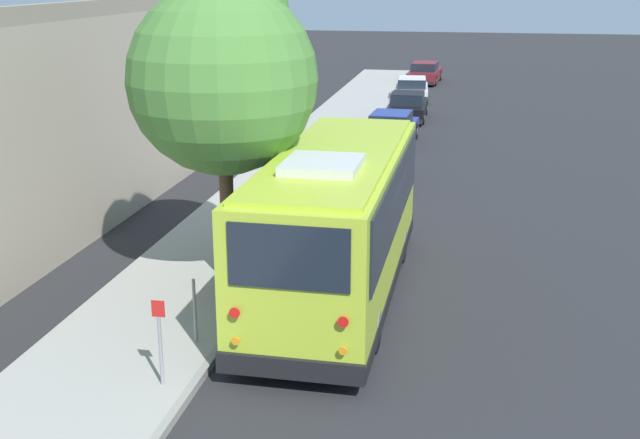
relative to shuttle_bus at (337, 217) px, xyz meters
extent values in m
plane|color=#28282B|center=(0.38, -0.18, -1.78)|extent=(160.00, 160.00, 0.00)
cube|color=#A3A099|center=(0.38, 3.34, -1.71)|extent=(80.00, 3.26, 0.15)
cube|color=gray|center=(0.38, 1.64, -1.71)|extent=(80.00, 0.14, 0.15)
cube|color=#ADC633|center=(0.00, 0.00, -0.10)|extent=(8.45, 2.54, 2.78)
cube|color=black|center=(0.00, 0.00, -1.35)|extent=(8.50, 2.59, 0.28)
cube|color=black|center=(0.00, 0.00, 0.50)|extent=(7.76, 2.62, 1.33)
cube|color=black|center=(4.24, -0.04, 0.50)|extent=(0.05, 2.16, 1.39)
cube|color=black|center=(-4.23, 0.04, 0.60)|extent=(0.05, 1.98, 1.06)
cube|color=black|center=(4.24, -0.04, 1.15)|extent=(0.06, 1.78, 0.22)
cube|color=#ADC633|center=(0.00, 0.00, 1.33)|extent=(7.93, 2.31, 0.10)
cube|color=silver|center=(-1.50, 0.01, 1.45)|extent=(1.56, 1.41, 0.20)
cube|color=black|center=(4.26, -0.04, -1.31)|extent=(0.12, 2.49, 0.36)
cube|color=black|center=(-4.25, 0.04, -1.31)|extent=(0.12, 2.49, 0.36)
cylinder|color=red|center=(-4.29, 0.93, -0.38)|extent=(0.03, 0.18, 0.18)
cylinder|color=orange|center=(-4.29, 0.93, -0.88)|extent=(0.03, 0.14, 0.14)
cylinder|color=red|center=(-4.30, -0.85, -0.38)|extent=(0.03, 0.18, 0.18)
cylinder|color=orange|center=(-4.30, -0.85, -0.88)|extent=(0.03, 0.14, 0.14)
cube|color=white|center=(4.31, 0.78, -1.14)|extent=(0.04, 0.32, 0.18)
cube|color=white|center=(4.30, -0.87, -1.14)|extent=(0.04, 0.32, 0.18)
cube|color=black|center=(3.97, 1.35, 0.77)|extent=(0.06, 0.10, 0.24)
cylinder|color=black|center=(2.51, 1.05, -1.26)|extent=(1.06, 0.31, 1.06)
cylinder|color=slate|center=(2.51, 1.05, -1.26)|extent=(0.48, 0.32, 0.48)
cylinder|color=black|center=(2.49, -1.10, -1.26)|extent=(1.06, 0.31, 1.06)
cylinder|color=slate|center=(2.49, -1.10, -1.26)|extent=(0.48, 0.32, 0.48)
cylinder|color=black|center=(-2.35, 1.10, -1.26)|extent=(1.06, 0.31, 1.06)
cylinder|color=slate|center=(-2.35, 1.10, -1.26)|extent=(0.48, 0.32, 0.48)
cylinder|color=black|center=(-2.37, -1.06, -1.26)|extent=(1.06, 0.31, 1.06)
cylinder|color=slate|center=(-2.37, -1.06, -1.26)|extent=(0.48, 0.32, 0.48)
cube|color=#19234C|center=(9.95, 0.68, -1.33)|extent=(4.21, 1.91, 0.61)
cube|color=black|center=(9.84, 0.68, -0.78)|extent=(2.02, 1.58, 0.48)
cube|color=#19234C|center=(9.84, 0.68, -0.54)|extent=(1.94, 1.54, 0.05)
cube|color=black|center=(12.04, 0.59, -1.53)|extent=(0.15, 1.68, 0.20)
cube|color=black|center=(7.85, 0.77, -1.53)|extent=(0.15, 1.68, 0.20)
cylinder|color=black|center=(11.29, 1.41, -1.48)|extent=(0.62, 0.23, 0.61)
cylinder|color=slate|center=(11.29, 1.41, -1.48)|extent=(0.28, 0.23, 0.27)
cylinder|color=black|center=(11.22, -0.17, -1.48)|extent=(0.62, 0.23, 0.61)
cylinder|color=slate|center=(11.22, -0.17, -1.48)|extent=(0.28, 0.23, 0.27)
cylinder|color=black|center=(8.67, 1.53, -1.48)|extent=(0.62, 0.23, 0.61)
cylinder|color=slate|center=(8.67, 1.53, -1.48)|extent=(0.28, 0.23, 0.27)
cylinder|color=black|center=(8.60, -0.06, -1.48)|extent=(0.62, 0.23, 0.61)
cylinder|color=slate|center=(8.60, -0.06, -1.48)|extent=(0.28, 0.23, 0.27)
cube|color=navy|center=(16.06, 0.53, -1.30)|extent=(4.10, 1.95, 0.64)
cube|color=black|center=(15.95, 0.53, -0.74)|extent=(1.98, 1.60, 0.48)
cube|color=navy|center=(15.95, 0.53, -0.50)|extent=(1.90, 1.56, 0.05)
cube|color=black|center=(18.08, 0.42, -1.52)|extent=(0.17, 1.69, 0.20)
cube|color=black|center=(14.03, 0.63, -1.52)|extent=(0.17, 1.69, 0.20)
cylinder|color=black|center=(17.36, 1.26, -1.45)|extent=(0.67, 0.23, 0.66)
cylinder|color=slate|center=(17.36, 1.26, -1.45)|extent=(0.31, 0.24, 0.30)
cylinder|color=black|center=(17.28, -0.33, -1.45)|extent=(0.67, 0.23, 0.66)
cylinder|color=slate|center=(17.28, -0.33, -1.45)|extent=(0.31, 0.24, 0.30)
cylinder|color=black|center=(14.83, 1.39, -1.45)|extent=(0.67, 0.23, 0.66)
cylinder|color=slate|center=(14.83, 1.39, -1.45)|extent=(0.31, 0.24, 0.30)
cylinder|color=black|center=(14.75, -0.20, -1.45)|extent=(0.67, 0.23, 0.66)
cylinder|color=slate|center=(14.75, -0.20, -1.45)|extent=(0.31, 0.24, 0.30)
cube|color=black|center=(22.05, 0.38, -1.33)|extent=(4.19, 1.74, 0.60)
cube|color=black|center=(21.94, 0.38, -0.79)|extent=(1.99, 1.49, 0.48)
cube|color=black|center=(21.94, 0.38, -0.55)|extent=(1.91, 1.45, 0.05)
cube|color=black|center=(24.16, 0.41, -1.53)|extent=(0.10, 1.64, 0.20)
cube|color=black|center=(19.94, 0.36, -1.53)|extent=(0.10, 1.64, 0.20)
cylinder|color=black|center=(23.36, 1.17, -1.48)|extent=(0.61, 0.21, 0.61)
cylinder|color=slate|center=(23.36, 1.17, -1.48)|extent=(0.28, 0.22, 0.27)
cylinder|color=black|center=(23.38, -0.37, -1.48)|extent=(0.61, 0.21, 0.61)
cylinder|color=slate|center=(23.38, -0.37, -1.48)|extent=(0.28, 0.22, 0.27)
cylinder|color=black|center=(20.72, 1.14, -1.48)|extent=(0.61, 0.21, 0.61)
cylinder|color=slate|center=(20.72, 1.14, -1.48)|extent=(0.28, 0.22, 0.27)
cylinder|color=black|center=(20.74, -0.41, -1.48)|extent=(0.61, 0.21, 0.61)
cylinder|color=slate|center=(20.74, -0.41, -1.48)|extent=(0.28, 0.22, 0.27)
cube|color=silver|center=(27.75, 0.66, -1.33)|extent=(4.41, 2.01, 0.60)
cube|color=black|center=(27.64, 0.65, -0.79)|extent=(2.13, 1.61, 0.48)
cube|color=silver|center=(27.64, 0.65, -0.55)|extent=(2.05, 1.57, 0.05)
cube|color=black|center=(29.92, 0.81, -1.53)|extent=(0.20, 1.65, 0.20)
cube|color=black|center=(25.59, 0.50, -1.53)|extent=(0.20, 1.65, 0.20)
cylinder|color=black|center=(29.05, 1.53, -1.48)|extent=(0.61, 0.24, 0.60)
cylinder|color=slate|center=(29.05, 1.53, -1.48)|extent=(0.29, 0.24, 0.27)
cylinder|color=black|center=(29.16, -0.02, -1.48)|extent=(0.61, 0.24, 0.60)
cylinder|color=slate|center=(29.16, -0.02, -1.48)|extent=(0.29, 0.24, 0.27)
cylinder|color=black|center=(26.35, 1.34, -1.48)|extent=(0.61, 0.24, 0.60)
cylinder|color=slate|center=(26.35, 1.34, -1.48)|extent=(0.29, 0.24, 0.27)
cylinder|color=black|center=(26.46, -0.21, -1.48)|extent=(0.61, 0.24, 0.60)
cylinder|color=slate|center=(26.46, -0.21, -1.48)|extent=(0.29, 0.24, 0.27)
cube|color=maroon|center=(35.25, 0.45, -1.31)|extent=(4.41, 2.00, 0.63)
cube|color=black|center=(35.14, 0.45, -0.76)|extent=(2.13, 1.63, 0.48)
cube|color=maroon|center=(35.14, 0.45, -0.52)|extent=(2.05, 1.58, 0.05)
cube|color=black|center=(37.43, 0.32, -1.53)|extent=(0.18, 1.70, 0.20)
cube|color=black|center=(33.08, 0.57, -1.53)|extent=(0.18, 1.70, 0.20)
cylinder|color=black|center=(36.66, 1.17, -1.47)|extent=(0.64, 0.24, 0.63)
cylinder|color=slate|center=(36.66, 1.17, -1.47)|extent=(0.30, 0.24, 0.29)
cylinder|color=black|center=(36.57, -0.43, -1.47)|extent=(0.64, 0.24, 0.63)
cylinder|color=slate|center=(36.57, -0.43, -1.47)|extent=(0.30, 0.24, 0.29)
cylinder|color=black|center=(33.94, 1.33, -1.47)|extent=(0.64, 0.24, 0.63)
cylinder|color=slate|center=(33.94, 1.33, -1.47)|extent=(0.30, 0.24, 0.29)
cylinder|color=black|center=(33.85, -0.27, -1.47)|extent=(0.64, 0.24, 0.63)
cylinder|color=slate|center=(33.85, -0.27, -1.47)|extent=(0.30, 0.24, 0.29)
cylinder|color=brown|center=(0.20, 2.43, -0.13)|extent=(0.30, 0.30, 3.01)
sphere|color=#4C8438|center=(0.20, 2.43, 2.76)|extent=(3.95, 3.95, 3.95)
sphere|color=#528F3C|center=(0.69, 2.43, 4.04)|extent=(2.57, 2.57, 2.57)
cylinder|color=gray|center=(-4.57, 2.11, -1.03)|extent=(0.06, 0.06, 1.21)
cube|color=red|center=(-4.57, 2.11, -0.29)|extent=(0.02, 0.22, 0.28)
cylinder|color=gray|center=(-2.92, 2.11, -1.02)|extent=(0.06, 0.06, 1.22)
cylinder|color=#99999E|center=(7.57, 2.12, -1.31)|extent=(0.22, 0.22, 0.65)
sphere|color=#99999E|center=(7.57, 2.12, -0.92)|extent=(0.20, 0.20, 0.20)
cube|color=tan|center=(4.82, 9.76, 1.00)|extent=(18.05, 6.00, 5.58)
cube|color=gray|center=(4.82, 6.91, 3.99)|extent=(18.05, 0.30, 0.40)
camera|label=1|loc=(-15.69, -2.67, 4.86)|focal=45.00mm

